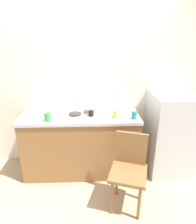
{
  "coord_description": "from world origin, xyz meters",
  "views": [
    {
      "loc": [
        0.09,
        -1.84,
        1.89
      ],
      "look_at": [
        0.18,
        0.6,
        0.96
      ],
      "focal_mm": 31.08,
      "sensor_mm": 36.0,
      "label": 1
    }
  ],
  "objects_px": {
    "refrigerator": "(170,134)",
    "cup_black": "(91,113)",
    "chair": "(129,168)",
    "hotplate": "(75,114)",
    "terracotta_bowl": "(90,110)",
    "cup_green": "(48,117)",
    "cup_teal": "(134,115)",
    "dish_tray": "(43,112)",
    "cup_yellow": "(115,114)"
  },
  "relations": [
    {
      "from": "refrigerator",
      "to": "cup_black",
      "type": "xyz_separation_m",
      "value": [
        -1.14,
        -0.06,
        0.36
      ]
    },
    {
      "from": "chair",
      "to": "hotplate",
      "type": "height_order",
      "value": "hotplate"
    },
    {
      "from": "chair",
      "to": "terracotta_bowl",
      "type": "bearing_deg",
      "value": 138.53
    },
    {
      "from": "refrigerator",
      "to": "cup_black",
      "type": "relative_size",
      "value": 14.57
    },
    {
      "from": "cup_green",
      "to": "terracotta_bowl",
      "type": "bearing_deg",
      "value": 27.14
    },
    {
      "from": "chair",
      "to": "cup_teal",
      "type": "xyz_separation_m",
      "value": [
        0.13,
        0.48,
        0.46
      ]
    },
    {
      "from": "terracotta_bowl",
      "to": "cup_teal",
      "type": "height_order",
      "value": "cup_teal"
    },
    {
      "from": "dish_tray",
      "to": "refrigerator",
      "type": "bearing_deg",
      "value": -1.78
    },
    {
      "from": "cup_yellow",
      "to": "chair",
      "type": "bearing_deg",
      "value": -77.38
    },
    {
      "from": "dish_tray",
      "to": "hotplate",
      "type": "relative_size",
      "value": 1.65
    },
    {
      "from": "hotplate",
      "to": "cup_teal",
      "type": "bearing_deg",
      "value": -12.98
    },
    {
      "from": "chair",
      "to": "hotplate",
      "type": "relative_size",
      "value": 5.24
    },
    {
      "from": "hotplate",
      "to": "cup_teal",
      "type": "distance_m",
      "value": 0.8
    },
    {
      "from": "cup_teal",
      "to": "cup_yellow",
      "type": "relative_size",
      "value": 1.03
    },
    {
      "from": "cup_green",
      "to": "chair",
      "type": "bearing_deg",
      "value": -25.18
    },
    {
      "from": "refrigerator",
      "to": "hotplate",
      "type": "distance_m",
      "value": 1.4
    },
    {
      "from": "dish_tray",
      "to": "terracotta_bowl",
      "type": "bearing_deg",
      "value": 2.3
    },
    {
      "from": "refrigerator",
      "to": "chair",
      "type": "bearing_deg",
      "value": -137.48
    },
    {
      "from": "cup_teal",
      "to": "cup_green",
      "type": "bearing_deg",
      "value": -179.02
    },
    {
      "from": "hotplate",
      "to": "cup_black",
      "type": "relative_size",
      "value": 2.1
    },
    {
      "from": "cup_black",
      "to": "cup_green",
      "type": "height_order",
      "value": "cup_green"
    },
    {
      "from": "cup_teal",
      "to": "refrigerator",
      "type": "bearing_deg",
      "value": 16.66
    },
    {
      "from": "hotplate",
      "to": "cup_teal",
      "type": "height_order",
      "value": "cup_teal"
    },
    {
      "from": "cup_teal",
      "to": "cup_black",
      "type": "relative_size",
      "value": 1.28
    },
    {
      "from": "chair",
      "to": "cup_teal",
      "type": "distance_m",
      "value": 0.68
    },
    {
      "from": "chair",
      "to": "dish_tray",
      "type": "xyz_separation_m",
      "value": [
        -1.09,
        0.71,
        0.43
      ]
    },
    {
      "from": "terracotta_bowl",
      "to": "cup_black",
      "type": "bearing_deg",
      "value": -85.04
    },
    {
      "from": "chair",
      "to": "cup_black",
      "type": "relative_size",
      "value": 10.98
    },
    {
      "from": "refrigerator",
      "to": "chair",
      "type": "xyz_separation_m",
      "value": [
        -0.71,
        -0.65,
        -0.09
      ]
    },
    {
      "from": "cup_teal",
      "to": "chair",
      "type": "bearing_deg",
      "value": -105.12
    },
    {
      "from": "chair",
      "to": "hotplate",
      "type": "distance_m",
      "value": 1.01
    },
    {
      "from": "hotplate",
      "to": "cup_black",
      "type": "distance_m",
      "value": 0.23
    },
    {
      "from": "refrigerator",
      "to": "cup_teal",
      "type": "distance_m",
      "value": 0.71
    },
    {
      "from": "terracotta_bowl",
      "to": "hotplate",
      "type": "distance_m",
      "value": 0.22
    },
    {
      "from": "terracotta_bowl",
      "to": "cup_green",
      "type": "relative_size",
      "value": 1.56
    },
    {
      "from": "cup_black",
      "to": "cup_green",
      "type": "xyz_separation_m",
      "value": [
        -0.55,
        -0.14,
        0.01
      ]
    },
    {
      "from": "cup_black",
      "to": "cup_yellow",
      "type": "xyz_separation_m",
      "value": [
        0.31,
        -0.08,
        0.01
      ]
    },
    {
      "from": "refrigerator",
      "to": "chair",
      "type": "relative_size",
      "value": 1.33
    },
    {
      "from": "cup_black",
      "to": "dish_tray",
      "type": "bearing_deg",
      "value": 170.52
    },
    {
      "from": "terracotta_bowl",
      "to": "cup_yellow",
      "type": "relative_size",
      "value": 1.71
    },
    {
      "from": "cup_yellow",
      "to": "cup_green",
      "type": "height_order",
      "value": "cup_green"
    },
    {
      "from": "chair",
      "to": "cup_teal",
      "type": "relative_size",
      "value": 8.57
    },
    {
      "from": "chair",
      "to": "cup_yellow",
      "type": "height_order",
      "value": "cup_yellow"
    },
    {
      "from": "terracotta_bowl",
      "to": "hotplate",
      "type": "xyz_separation_m",
      "value": [
        -0.21,
        -0.08,
        -0.02
      ]
    },
    {
      "from": "hotplate",
      "to": "terracotta_bowl",
      "type": "bearing_deg",
      "value": 20.38
    },
    {
      "from": "chair",
      "to": "cup_yellow",
      "type": "relative_size",
      "value": 8.85
    },
    {
      "from": "dish_tray",
      "to": "cup_black",
      "type": "relative_size",
      "value": 3.45
    },
    {
      "from": "cup_green",
      "to": "refrigerator",
      "type": "bearing_deg",
      "value": 6.53
    },
    {
      "from": "refrigerator",
      "to": "chair",
      "type": "distance_m",
      "value": 0.97
    },
    {
      "from": "refrigerator",
      "to": "dish_tray",
      "type": "bearing_deg",
      "value": 178.22
    }
  ]
}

